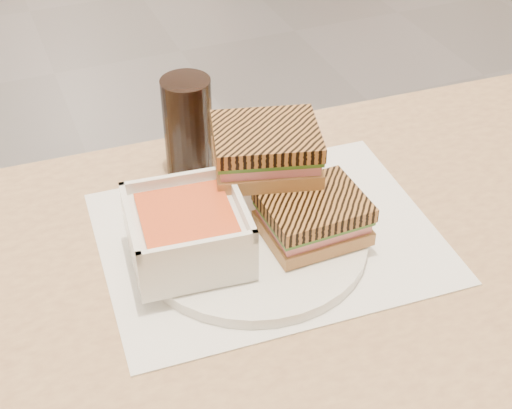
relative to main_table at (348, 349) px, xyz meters
name	(u,v)px	position (x,y,z in m)	size (l,w,h in m)	color
main_table	(348,349)	(0.00, 0.00, 0.00)	(1.23, 0.76, 0.75)	tan
tray_liner	(269,237)	(-0.06, 0.10, 0.12)	(0.40, 0.32, 0.00)	white
plate	(253,240)	(-0.08, 0.10, 0.12)	(0.26, 0.26, 0.01)	white
soup_bowl	(188,233)	(-0.16, 0.09, 0.16)	(0.14, 0.14, 0.07)	white
panini_lower	(313,216)	(-0.02, 0.07, 0.16)	(0.11, 0.10, 0.05)	#AC784B
panini_upper	(266,149)	(-0.05, 0.15, 0.21)	(0.14, 0.13, 0.05)	#AC784B
cola_glass	(188,127)	(-0.10, 0.27, 0.18)	(0.06, 0.06, 0.13)	black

